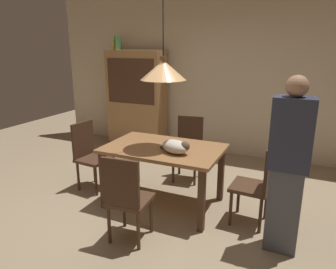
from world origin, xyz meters
The scene contains 13 objects.
ground centered at (0.00, 0.00, 0.00)m, with size 10.00×10.00×0.00m, color #998466.
back_wall centered at (0.00, 2.65, 1.45)m, with size 6.40×0.10×2.90m, color beige.
dining_table centered at (0.05, 0.38, 0.65)m, with size 1.40×0.90×0.75m.
chair_left_side centered at (-1.07, 0.39, 0.51)m, with size 0.43×0.43×0.93m.
chair_near_front centered at (0.06, -0.50, 0.51)m, with size 0.43×0.43×0.93m.
chair_right_side centered at (1.18, 0.38, 0.51)m, with size 0.42×0.42×0.93m.
chair_far_back centered at (0.05, 1.26, 0.51)m, with size 0.44×0.44×0.93m.
cat_sleeping centered at (0.27, 0.24, 0.83)m, with size 0.41×0.33×0.16m.
pendant_lamp centered at (0.05, 0.38, 1.66)m, with size 0.52×0.52×1.30m.
hutch_bookcase centered at (-1.42, 2.32, 0.89)m, with size 1.12×0.45×1.85m.
book_yellow_short centered at (-1.85, 2.32, 1.94)m, with size 0.04×0.20×0.18m, color gold.
book_green_slim centered at (-1.80, 2.32, 1.98)m, with size 0.03×0.20×0.26m, color #427A4C.
person_standing centered at (1.48, 0.03, 0.85)m, with size 0.36×0.22×1.69m.
Camera 1 is at (1.57, -2.84, 1.92)m, focal length 33.28 mm.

